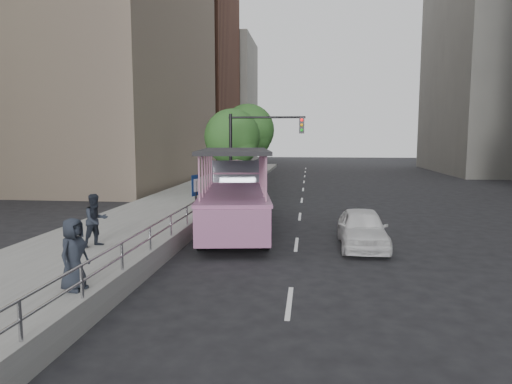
{
  "coord_description": "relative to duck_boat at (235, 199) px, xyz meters",
  "views": [
    {
      "loc": [
        1.42,
        -12.48,
        3.9
      ],
      "look_at": [
        -0.42,
        3.3,
        2.01
      ],
      "focal_mm": 32.0,
      "sensor_mm": 36.0,
      "label": 1
    }
  ],
  "objects": [
    {
      "name": "car",
      "position": [
        5.09,
        -3.0,
        -0.59
      ],
      "size": [
        1.66,
        4.05,
        1.38
      ],
      "primitive_type": "imported",
      "rotation": [
        0.0,
        0.0,
        -0.01
      ],
      "color": "white",
      "rests_on": "ground"
    },
    {
      "name": "kerb_wall",
      "position": [
        -1.38,
        -4.87,
        -0.8
      ],
      "size": [
        0.24,
        30.0,
        0.36
      ],
      "primitive_type": "cube",
      "color": "#9C9C97",
      "rests_on": "sidewalk"
    },
    {
      "name": "sidewalk",
      "position": [
        -4.01,
        3.13,
        -1.13
      ],
      "size": [
        5.5,
        80.0,
        0.3
      ],
      "primitive_type": "cube",
      "color": "#9C9C97",
      "rests_on": "ground"
    },
    {
      "name": "pedestrian_far",
      "position": [
        -2.33,
        -9.42,
        -0.11
      ],
      "size": [
        0.71,
        0.94,
        1.74
      ],
      "primitive_type": "imported",
      "rotation": [
        0.0,
        0.0,
        1.38
      ],
      "color": "#212631",
      "rests_on": "sidewalk"
    },
    {
      "name": "street_tree_near",
      "position": [
        -1.56,
        9.06,
        2.54
      ],
      "size": [
        3.52,
        3.52,
        5.72
      ],
      "color": "#342217",
      "rests_on": "ground"
    },
    {
      "name": "traffic_signal",
      "position": [
        0.04,
        5.63,
        2.22
      ],
      "size": [
        4.2,
        0.32,
        5.2
      ],
      "color": "black",
      "rests_on": "ground"
    },
    {
      "name": "midrise_stone_b",
      "position": [
        -14.26,
        57.13,
        8.72
      ],
      "size": [
        16.0,
        14.0,
        20.0
      ],
      "primitive_type": "cube",
      "color": "gray",
      "rests_on": "ground"
    },
    {
      "name": "parking_sign",
      "position": [
        -1.17,
        -2.26,
        0.31
      ],
      "size": [
        0.2,
        0.54,
        2.48
      ],
      "color": "black",
      "rests_on": "ground"
    },
    {
      "name": "ground",
      "position": [
        1.74,
        -6.87,
        -1.28
      ],
      "size": [
        160.0,
        160.0,
        0.0
      ],
      "primitive_type": "plane",
      "color": "black"
    },
    {
      "name": "pedestrian_mid",
      "position": [
        -3.85,
        -5.16,
        -0.1
      ],
      "size": [
        1.03,
        1.08,
        1.76
      ],
      "primitive_type": "imported",
      "rotation": [
        0.0,
        0.0,
        0.99
      ],
      "color": "#212631",
      "rests_on": "sidewalk"
    },
    {
      "name": "guardrail",
      "position": [
        -1.38,
        -4.87,
        -0.13
      ],
      "size": [
        0.07,
        22.0,
        0.71
      ],
      "color": "#B5B5BA",
      "rests_on": "kerb_wall"
    },
    {
      "name": "duck_boat",
      "position": [
        0.0,
        0.0,
        0.0
      ],
      "size": [
        3.93,
        10.6,
        3.44
      ],
      "color": "black",
      "rests_on": "ground"
    },
    {
      "name": "street_tree_far",
      "position": [
        -1.36,
        15.06,
        3.03
      ],
      "size": [
        3.97,
        3.97,
        6.45
      ],
      "color": "#342217",
      "rests_on": "ground"
    },
    {
      "name": "midrise_brick",
      "position": [
        -16.26,
        41.13,
        11.72
      ],
      "size": [
        18.0,
        16.0,
        26.0
      ],
      "primitive_type": "cube",
      "color": "brown",
      "rests_on": "ground"
    }
  ]
}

